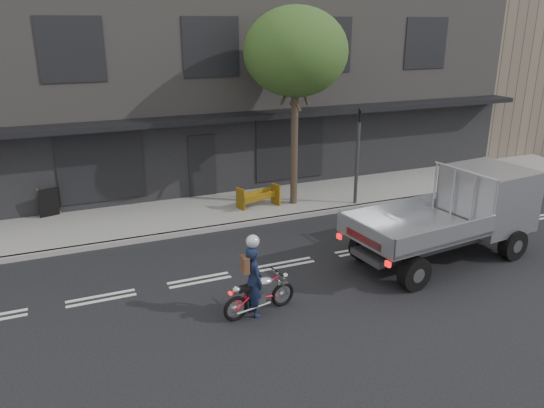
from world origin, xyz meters
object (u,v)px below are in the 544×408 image
Objects in this scene: street_tree at (296,53)px; sandwich_board at (49,203)px; rider at (253,281)px; flatbed_ute at (475,204)px; motorcycle at (260,293)px; traffic_light_pole at (357,162)px; construction_barrier at (261,198)px.

street_tree is 9.38m from sandwich_board.
rider is 0.29× the size of flatbed_ute.
motorcycle is 9.09m from sandwich_board.
traffic_light_pole reaches higher than rider.
street_tree is 1.93× the size of traffic_light_pole.
street_tree is 4.86× the size of construction_barrier.
street_tree reaches higher than rider.
rider is (-5.91, -5.41, -0.83)m from traffic_light_pole.
flatbed_ute is at bearing -60.69° from street_tree.
traffic_light_pole is 4.68m from flatbed_ute.
construction_barrier is at bearing 167.47° from traffic_light_pole.
traffic_light_pole is 7.99m from motorcycle.
street_tree reaches higher than traffic_light_pole.
construction_barrier is (-1.30, -0.12, -4.74)m from street_tree.
street_tree is at bearing 49.72° from motorcycle.
sandwich_board is at bearing 140.46° from flatbed_ute.
sandwich_board reaches higher than motorcycle.
flatbed_ute reaches higher than rider.
rider reaches higher than motorcycle.
rider is (-0.15, -0.00, 0.34)m from motorcycle.
rider is at bearing -122.01° from street_tree.
sandwich_board is at bearing 163.93° from construction_barrier.
traffic_light_pole reaches higher than sandwich_board.
motorcycle is at bearing -121.01° from street_tree.
flatbed_ute is 13.17m from sandwich_board.
motorcycle is 1.11× the size of rider.
construction_barrier is (-3.30, 0.73, -1.11)m from traffic_light_pole.
flatbed_ute is 4.00× the size of construction_barrier.
street_tree is at bearing -41.28° from rider.
rider is 6.68m from construction_barrier.
sandwich_board is at bearing 167.25° from street_tree.
motorcycle is at bearing -111.87° from construction_barrier.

